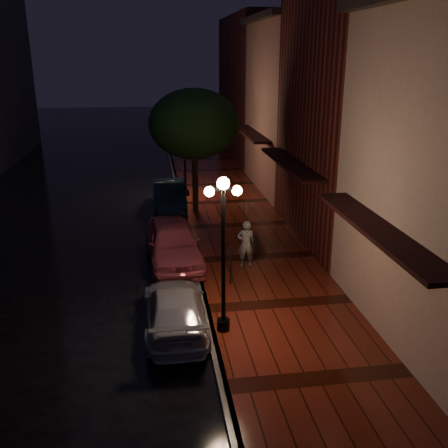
{
  "coord_description": "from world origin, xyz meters",
  "views": [
    {
      "loc": [
        -1.39,
        -16.97,
        7.34
      ],
      "look_at": [
        1.15,
        0.31,
        1.4
      ],
      "focal_mm": 40.0,
      "sensor_mm": 36.0,
      "label": 1
    }
  ],
  "objects_px": {
    "parking_meter": "(230,262)",
    "woman_with_umbrella": "(247,224)",
    "navy_car": "(170,196)",
    "pink_car": "(173,243)",
    "streetlamp_far": "(185,150)",
    "silver_car": "(175,309)",
    "streetlamp_near": "(223,247)",
    "street_tree": "(194,126)"
  },
  "relations": [
    {
      "from": "pink_car",
      "to": "streetlamp_far",
      "type": "bearing_deg",
      "value": 79.05
    },
    {
      "from": "silver_car",
      "to": "pink_car",
      "type": "bearing_deg",
      "value": -91.89
    },
    {
      "from": "streetlamp_far",
      "to": "navy_car",
      "type": "bearing_deg",
      "value": -114.08
    },
    {
      "from": "streetlamp_near",
      "to": "pink_car",
      "type": "relative_size",
      "value": 0.93
    },
    {
      "from": "street_tree",
      "to": "silver_car",
      "type": "relative_size",
      "value": 1.38
    },
    {
      "from": "pink_car",
      "to": "silver_car",
      "type": "distance_m",
      "value": 4.73
    },
    {
      "from": "pink_car",
      "to": "woman_with_umbrella",
      "type": "distance_m",
      "value": 2.9
    },
    {
      "from": "streetlamp_far",
      "to": "parking_meter",
      "type": "relative_size",
      "value": 3.41
    },
    {
      "from": "woman_with_umbrella",
      "to": "street_tree",
      "type": "bearing_deg",
      "value": -70.16
    },
    {
      "from": "streetlamp_near",
      "to": "silver_car",
      "type": "xyz_separation_m",
      "value": [
        -1.28,
        0.5,
        -1.99
      ]
    },
    {
      "from": "woman_with_umbrella",
      "to": "navy_car",
      "type": "bearing_deg",
      "value": -62.73
    },
    {
      "from": "streetlamp_near",
      "to": "street_tree",
      "type": "relative_size",
      "value": 0.74
    },
    {
      "from": "streetlamp_far",
      "to": "street_tree",
      "type": "relative_size",
      "value": 0.74
    },
    {
      "from": "streetlamp_near",
      "to": "woman_with_umbrella",
      "type": "relative_size",
      "value": 1.79
    },
    {
      "from": "parking_meter",
      "to": "woman_with_umbrella",
      "type": "bearing_deg",
      "value": 61.72
    },
    {
      "from": "street_tree",
      "to": "parking_meter",
      "type": "bearing_deg",
      "value": -87.24
    },
    {
      "from": "streetlamp_far",
      "to": "navy_car",
      "type": "distance_m",
      "value": 2.99
    },
    {
      "from": "streetlamp_near",
      "to": "streetlamp_far",
      "type": "height_order",
      "value": "same"
    },
    {
      "from": "streetlamp_far",
      "to": "street_tree",
      "type": "height_order",
      "value": "street_tree"
    },
    {
      "from": "streetlamp_near",
      "to": "woman_with_umbrella",
      "type": "height_order",
      "value": "streetlamp_near"
    },
    {
      "from": "streetlamp_far",
      "to": "silver_car",
      "type": "xyz_separation_m",
      "value": [
        -1.28,
        -13.5,
        -1.99
      ]
    },
    {
      "from": "navy_car",
      "to": "woman_with_umbrella",
      "type": "bearing_deg",
      "value": -72.15
    },
    {
      "from": "silver_car",
      "to": "navy_car",
      "type": "bearing_deg",
      "value": -91.45
    },
    {
      "from": "navy_car",
      "to": "silver_car",
      "type": "relative_size",
      "value": 1.06
    },
    {
      "from": "street_tree",
      "to": "parking_meter",
      "type": "relative_size",
      "value": 4.59
    },
    {
      "from": "street_tree",
      "to": "silver_car",
      "type": "distance_m",
      "value": 11.21
    },
    {
      "from": "pink_car",
      "to": "parking_meter",
      "type": "distance_m",
      "value": 2.94
    },
    {
      "from": "streetlamp_far",
      "to": "pink_car",
      "type": "bearing_deg",
      "value": -97.19
    },
    {
      "from": "woman_with_umbrella",
      "to": "pink_car",
      "type": "bearing_deg",
      "value": -12.59
    },
    {
      "from": "street_tree",
      "to": "woman_with_umbrella",
      "type": "xyz_separation_m",
      "value": [
        1.17,
        -6.82,
        -2.5
      ]
    },
    {
      "from": "woman_with_umbrella",
      "to": "streetlamp_near",
      "type": "bearing_deg",
      "value": 81.27
    },
    {
      "from": "silver_car",
      "to": "woman_with_umbrella",
      "type": "distance_m",
      "value": 4.7
    },
    {
      "from": "navy_car",
      "to": "silver_car",
      "type": "distance_m",
      "value": 11.38
    },
    {
      "from": "streetlamp_near",
      "to": "pink_car",
      "type": "height_order",
      "value": "streetlamp_near"
    },
    {
      "from": "street_tree",
      "to": "woman_with_umbrella",
      "type": "relative_size",
      "value": 2.41
    },
    {
      "from": "street_tree",
      "to": "parking_meter",
      "type": "distance_m",
      "value": 8.78
    },
    {
      "from": "streetlamp_far",
      "to": "navy_car",
      "type": "relative_size",
      "value": 0.97
    },
    {
      "from": "woman_with_umbrella",
      "to": "silver_car",
      "type": "bearing_deg",
      "value": 63.7
    },
    {
      "from": "street_tree",
      "to": "parking_meter",
      "type": "height_order",
      "value": "street_tree"
    },
    {
      "from": "pink_car",
      "to": "navy_car",
      "type": "xyz_separation_m",
      "value": [
        0.16,
        6.64,
        -0.06
      ]
    },
    {
      "from": "streetlamp_near",
      "to": "parking_meter",
      "type": "xyz_separation_m",
      "value": [
        0.65,
        2.88,
        -1.68
      ]
    },
    {
      "from": "navy_car",
      "to": "parking_meter",
      "type": "distance_m",
      "value": 9.14
    }
  ]
}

